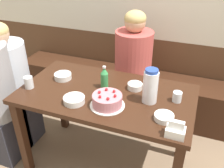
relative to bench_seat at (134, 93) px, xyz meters
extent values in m
plane|color=#846B51|center=(0.00, -0.83, -0.23)|extent=(12.00, 12.00, 0.00)
cube|color=brown|center=(0.00, 0.22, 0.17)|extent=(4.80, 0.04, 0.81)
cube|color=#381E11|center=(0.00, 0.00, 0.00)|extent=(2.69, 0.38, 0.46)
cube|color=#381E11|center=(0.00, -0.83, 0.48)|extent=(1.29, 0.71, 0.03)
cube|color=#381E11|center=(-0.59, -1.13, 0.12)|extent=(0.06, 0.06, 0.70)
cube|color=#381E11|center=(-0.59, -0.53, 0.12)|extent=(0.06, 0.06, 0.70)
cube|color=#381E11|center=(0.59, -0.53, 0.12)|extent=(0.06, 0.06, 0.70)
cylinder|color=white|center=(0.07, -0.98, 0.50)|extent=(0.24, 0.24, 0.01)
cylinder|color=#C67A84|center=(0.07, -0.98, 0.55)|extent=(0.20, 0.20, 0.08)
sphere|color=red|center=(0.05, -0.93, 0.60)|extent=(0.02, 0.02, 0.02)
sphere|color=red|center=(0.01, -0.98, 0.60)|extent=(0.02, 0.02, 0.02)
sphere|color=red|center=(0.04, -1.03, 0.60)|extent=(0.02, 0.02, 0.02)
sphere|color=red|center=(0.10, -1.03, 0.60)|extent=(0.02, 0.02, 0.02)
sphere|color=red|center=(0.13, -0.99, 0.60)|extent=(0.02, 0.02, 0.02)
sphere|color=red|center=(0.10, -0.94, 0.60)|extent=(0.02, 0.02, 0.02)
cylinder|color=white|center=(0.32, -0.83, 0.61)|extent=(0.10, 0.10, 0.23)
cylinder|color=#28479E|center=(0.32, -0.83, 0.74)|extent=(0.09, 0.09, 0.02)
cylinder|color=#388E4C|center=(-0.04, -0.77, 0.56)|extent=(0.06, 0.06, 0.12)
cone|color=#388E4C|center=(-0.04, -0.77, 0.64)|extent=(0.06, 0.06, 0.05)
cylinder|color=silver|center=(-0.04, -0.77, 0.67)|extent=(0.03, 0.03, 0.01)
cube|color=white|center=(0.55, -1.12, 0.53)|extent=(0.11, 0.08, 0.05)
cube|color=white|center=(0.55, -1.12, 0.58)|extent=(0.09, 0.03, 0.05)
cylinder|color=white|center=(-0.16, -1.03, 0.52)|extent=(0.15, 0.15, 0.04)
cylinder|color=white|center=(-0.40, -0.76, 0.52)|extent=(0.14, 0.14, 0.04)
cylinder|color=white|center=(0.46, -1.00, 0.52)|extent=(0.12, 0.12, 0.04)
cylinder|color=white|center=(0.18, -0.70, 0.52)|extent=(0.11, 0.11, 0.04)
cylinder|color=silver|center=(0.50, -0.76, 0.54)|extent=(0.06, 0.06, 0.07)
cylinder|color=silver|center=(-0.57, -0.97, 0.55)|extent=(0.07, 0.07, 0.09)
cube|color=#33333D|center=(-0.90, -1.04, -0.01)|extent=(0.34, 0.30, 0.45)
cube|color=#33333D|center=(0.03, -0.22, -0.01)|extent=(0.30, 0.34, 0.45)
cylinder|color=#BC4C47|center=(0.03, -0.22, 0.50)|extent=(0.34, 0.34, 0.56)
sphere|color=tan|center=(0.03, -0.22, 0.86)|extent=(0.19, 0.19, 0.19)
ellipsoid|color=tan|center=(0.03, -0.22, 0.89)|extent=(0.19, 0.19, 0.14)
cube|color=#33333D|center=(-0.90, -0.84, -0.01)|extent=(0.34, 0.30, 0.45)
cylinder|color=silver|center=(-0.90, -0.84, 0.49)|extent=(0.37, 0.37, 0.54)
camera|label=1|loc=(0.59, -2.27, 1.49)|focal=40.00mm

